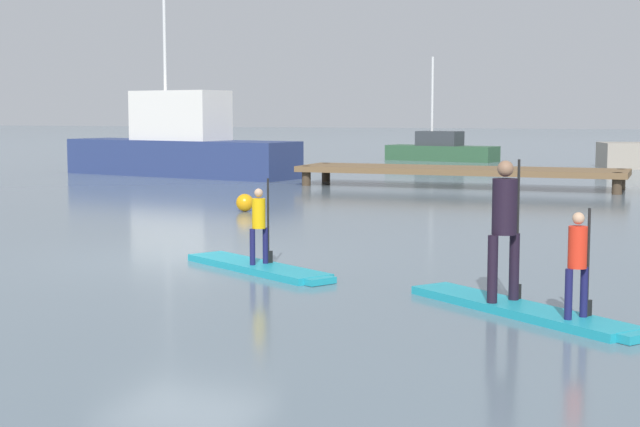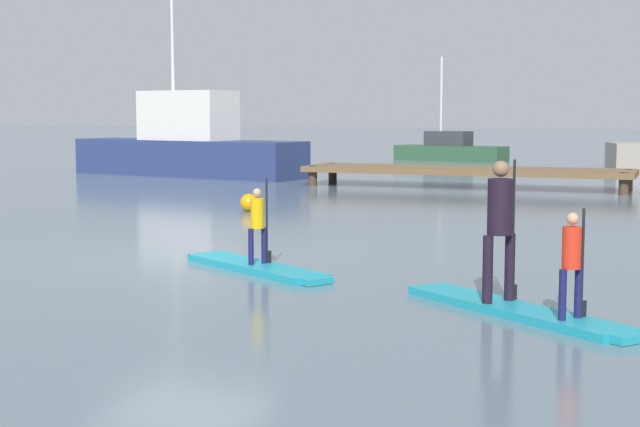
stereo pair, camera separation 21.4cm
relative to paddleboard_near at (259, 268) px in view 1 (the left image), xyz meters
name	(u,v)px [view 1 (the left image)]	position (x,y,z in m)	size (l,w,h in m)	color
ground_plane	(184,261)	(-1.51, 0.48, -0.05)	(240.00, 240.00, 0.00)	slate
paddleboard_near	(259,268)	(0.00, 0.00, 0.00)	(2.89, 2.03, 0.10)	#1E9EB2
paddler_child_solo	(259,222)	(0.00, 0.01, 0.68)	(0.27, 0.35, 1.27)	#19194C
paddleboard_far	(522,310)	(4.11, -1.73, 0.00)	(3.03, 2.43, 0.10)	#1E9EB2
paddler_adult	(505,221)	(3.86, -1.54, 1.01)	(0.41, 0.45, 1.68)	black
paddler_child_front	(578,259)	(4.77, -2.21, 0.71)	(0.30, 0.35, 1.20)	#19194C
fishing_boat_white_large	(180,145)	(-11.30, 18.33, 1.06)	(9.56, 3.91, 8.62)	navy
motor_boat_small_navy	(441,150)	(-4.87, 32.26, 0.48)	(5.53, 2.56, 4.93)	#2D5638
floating_dock	(459,171)	(-0.58, 16.55, 0.47)	(10.07, 2.42, 0.62)	brown
mooring_buoy_far	(245,203)	(-3.79, 7.68, 0.16)	(0.42, 0.42, 0.42)	orange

